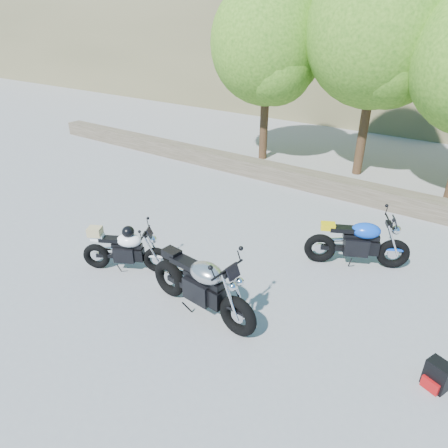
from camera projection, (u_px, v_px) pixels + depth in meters
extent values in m
plane|color=gray|center=(187.00, 274.00, 7.88)|extent=(90.00, 90.00, 0.00)
cube|color=#4B4232|center=(307.00, 180.00, 11.75)|extent=(22.00, 0.55, 0.50)
cylinder|color=#382314|center=(264.00, 116.00, 13.68)|extent=(0.28, 0.28, 3.02)
sphere|color=#306716|center=(268.00, 43.00, 12.64)|extent=(3.67, 3.67, 3.67)
sphere|color=#306716|center=(276.00, 67.00, 12.46)|extent=(2.38, 2.38, 2.38)
cylinder|color=#382314|center=(365.00, 121.00, 12.20)|extent=(0.28, 0.28, 3.36)
sphere|color=#306716|center=(379.00, 30.00, 11.04)|extent=(4.08, 4.08, 4.08)
sphere|color=#306716|center=(390.00, 60.00, 10.90)|extent=(2.64, 2.64, 2.64)
torus|color=black|center=(238.00, 316.00, 6.25)|extent=(0.71, 0.24, 0.70)
torus|color=black|center=(170.00, 278.00, 7.15)|extent=(0.71, 0.24, 0.70)
cylinder|color=silver|center=(238.00, 316.00, 6.25)|extent=(0.24, 0.06, 0.24)
cylinder|color=silver|center=(170.00, 278.00, 7.15)|extent=(0.24, 0.06, 0.24)
cube|color=black|center=(200.00, 289.00, 6.65)|extent=(0.55, 0.37, 0.39)
cube|color=black|center=(203.00, 279.00, 6.50)|extent=(0.78, 0.24, 0.11)
ellipsoid|color=#A7A7AB|center=(206.00, 273.00, 6.38)|extent=(0.66, 0.48, 0.33)
cube|color=black|center=(185.00, 262.00, 6.66)|extent=(0.56, 0.29, 0.10)
cube|color=black|center=(172.00, 253.00, 6.83)|extent=(0.32, 0.24, 0.14)
cylinder|color=black|center=(227.00, 270.00, 6.01)|extent=(0.10, 0.72, 0.03)
sphere|color=silver|center=(236.00, 284.00, 6.00)|extent=(0.20, 0.20, 0.20)
torus|color=black|center=(157.00, 260.00, 7.84)|extent=(0.54, 0.38, 0.55)
torus|color=black|center=(97.00, 256.00, 7.96)|extent=(0.54, 0.38, 0.55)
cylinder|color=silver|center=(157.00, 260.00, 7.84)|extent=(0.18, 0.12, 0.19)
cylinder|color=silver|center=(97.00, 256.00, 7.96)|extent=(0.18, 0.12, 0.19)
cube|color=black|center=(125.00, 253.00, 7.85)|extent=(0.48, 0.42, 0.31)
cube|color=black|center=(127.00, 245.00, 7.76)|extent=(0.59, 0.41, 0.09)
ellipsoid|color=white|center=(129.00, 240.00, 7.70)|extent=(0.59, 0.53, 0.26)
cube|color=black|center=(110.00, 239.00, 7.74)|extent=(0.46, 0.37, 0.08)
cube|color=white|center=(98.00, 237.00, 7.75)|extent=(0.29, 0.26, 0.11)
cylinder|color=black|center=(145.00, 232.00, 7.57)|extent=(0.30, 0.51, 0.03)
sphere|color=silver|center=(153.00, 239.00, 7.63)|extent=(0.15, 0.15, 0.15)
ellipsoid|color=black|center=(128.00, 232.00, 7.61)|extent=(0.33, 0.33, 0.23)
cube|color=tan|center=(95.00, 231.00, 7.69)|extent=(0.33, 0.32, 0.17)
torus|color=black|center=(393.00, 254.00, 7.95)|extent=(0.64, 0.43, 0.64)
torus|color=black|center=(320.00, 248.00, 8.14)|extent=(0.64, 0.43, 0.64)
cylinder|color=silver|center=(393.00, 254.00, 7.95)|extent=(0.21, 0.13, 0.22)
cylinder|color=silver|center=(320.00, 248.00, 8.14)|extent=(0.21, 0.13, 0.22)
cube|color=black|center=(356.00, 246.00, 7.99)|extent=(0.56, 0.48, 0.36)
cube|color=black|center=(361.00, 237.00, 7.88)|extent=(0.69, 0.45, 0.10)
ellipsoid|color=blue|center=(366.00, 231.00, 7.81)|extent=(0.68, 0.60, 0.30)
cube|color=black|center=(343.00, 229.00, 7.87)|extent=(0.54, 0.42, 0.09)
cube|color=#DABB0B|center=(328.00, 226.00, 7.89)|extent=(0.34, 0.30, 0.13)
cylinder|color=black|center=(389.00, 222.00, 7.65)|extent=(0.32, 0.60, 0.03)
sphere|color=silver|center=(396.00, 230.00, 7.71)|extent=(0.18, 0.18, 0.18)
cube|color=black|center=(438.00, 375.00, 5.39)|extent=(0.37, 0.32, 0.42)
cube|color=#A50D0F|center=(430.00, 385.00, 5.38)|extent=(0.24, 0.13, 0.18)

